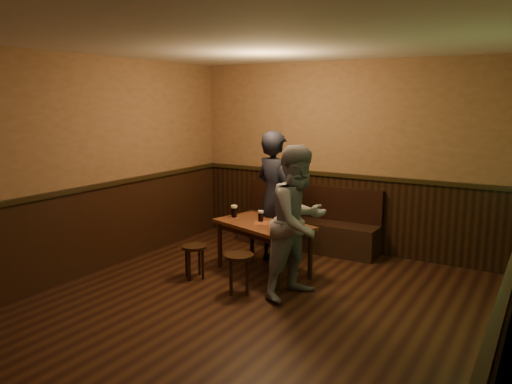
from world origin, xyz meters
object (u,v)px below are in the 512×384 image
object	(u,v)px
person_grey	(299,222)
pint_mid	(261,216)
laptop	(285,219)
stool_left	(194,252)
person_suit	(275,198)
bench	(308,228)
pub_table	(264,230)
pint_right	(283,222)
stool_right	(239,262)
pint_left	(234,211)

from	to	relation	value
person_grey	pint_mid	bearing A→B (deg)	73.31
pint_mid	laptop	bearing A→B (deg)	14.64
stool_left	pint_mid	world-z (taller)	pint_mid
stool_left	pint_mid	distance (m)	0.97
person_suit	bench	bearing A→B (deg)	-75.11
person_suit	stool_left	bearing A→B (deg)	83.37
pub_table	person_suit	world-z (taller)	person_suit
bench	person_grey	size ratio (longest dim) A/B	1.26
pub_table	laptop	xyz separation A→B (m)	(0.24, 0.12, 0.15)
pint_mid	laptop	distance (m)	0.32
pint_right	laptop	xyz separation A→B (m)	(-0.10, 0.24, -0.03)
bench	stool_left	world-z (taller)	bench
pint_mid	laptop	size ratio (longest dim) A/B	0.48
bench	person_grey	bearing A→B (deg)	-68.10
bench	stool_right	bearing A→B (deg)	-87.35
pub_table	person_suit	xyz separation A→B (m)	(-0.10, 0.46, 0.33)
stool_left	pint_left	bearing A→B (deg)	75.58
pint_mid	person_grey	size ratio (longest dim) A/B	0.09
person_suit	pint_right	bearing A→B (deg)	148.30
pint_mid	stool_left	bearing A→B (deg)	-132.24
pub_table	pint_right	distance (m)	0.41
pub_table	pint_mid	world-z (taller)	pint_mid
stool_left	pint_mid	xyz separation A→B (m)	(0.59, 0.65, 0.41)
pint_left	pint_mid	xyz separation A→B (m)	(0.42, -0.01, -0.01)
laptop	person_grey	distance (m)	0.77
stool_left	person_grey	size ratio (longest dim) A/B	0.24
pint_mid	person_grey	world-z (taller)	person_grey
bench	laptop	distance (m)	1.32
pint_left	stool_right	bearing A→B (deg)	-53.27
pint_left	pint_right	size ratio (longest dim) A/B	0.96
stool_right	pint_left	bearing A→B (deg)	126.73
pub_table	pint_left	xyz separation A→B (m)	(-0.49, 0.05, 0.17)
bench	pint_mid	size ratio (longest dim) A/B	14.77
pint_mid	pint_right	world-z (taller)	pint_right
laptop	person_suit	distance (m)	0.51
pub_table	laptop	bearing A→B (deg)	44.19
pub_table	person_suit	bearing A→B (deg)	119.05
pint_right	person_suit	xyz separation A→B (m)	(-0.44, 0.58, 0.15)
bench	pint_left	distance (m)	1.46
pub_table	pint_mid	size ratio (longest dim) A/B	9.52
pub_table	stool_right	distance (m)	0.77
stool_right	pub_table	bearing A→B (deg)	97.51
bench	stool_left	size ratio (longest dim) A/B	5.14
pint_right	laptop	bearing A→B (deg)	113.07
laptop	pint_right	bearing A→B (deg)	-67.50
stool_left	stool_right	bearing A→B (deg)	-9.27
pint_mid	person_grey	distance (m)	0.94
bench	person_suit	bearing A→B (deg)	-96.18
bench	pint_mid	world-z (taller)	bench
pint_left	pint_right	distance (m)	0.85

